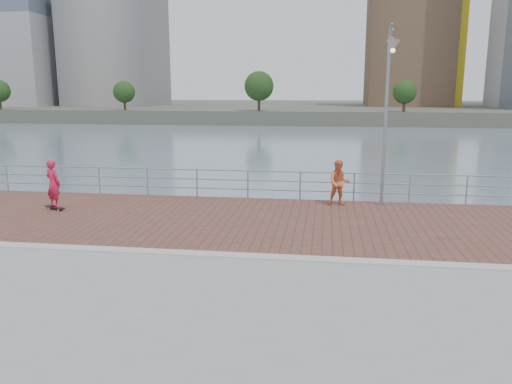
# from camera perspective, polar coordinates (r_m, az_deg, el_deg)

# --- Properties ---
(water) EXTENTS (400.00, 400.00, 0.00)m
(water) POSITION_cam_1_polar(r_m,az_deg,el_deg) (13.66, -1.21, -15.42)
(water) COLOR slate
(water) RESTS_ON ground
(brick_lane) EXTENTS (40.00, 6.80, 0.02)m
(brick_lane) POSITION_cam_1_polar(r_m,az_deg,el_deg) (16.28, 0.78, -3.33)
(brick_lane) COLOR brown
(brick_lane) RESTS_ON seawall
(curb) EXTENTS (40.00, 0.40, 0.06)m
(curb) POSITION_cam_1_polar(r_m,az_deg,el_deg) (12.86, -1.25, -7.34)
(curb) COLOR #B7B5AD
(curb) RESTS_ON seawall
(far_shore) EXTENTS (320.00, 95.00, 2.50)m
(far_shore) POSITION_cam_1_polar(r_m,az_deg,el_deg) (134.61, 7.25, 9.41)
(far_shore) COLOR #4C5142
(far_shore) RESTS_ON ground
(guardrail) EXTENTS (39.06, 0.06, 1.13)m
(guardrail) POSITION_cam_1_polar(r_m,az_deg,el_deg) (19.43, 2.05, 1.18)
(guardrail) COLOR #8C9EA8
(guardrail) RESTS_ON brick_lane
(street_lamp) EXTENTS (0.45, 1.30, 6.12)m
(street_lamp) POSITION_cam_1_polar(r_m,az_deg,el_deg) (18.18, 14.94, 11.68)
(street_lamp) COLOR gray
(street_lamp) RESTS_ON brick_lane
(skateboard) EXTENTS (0.82, 0.51, 0.09)m
(skateboard) POSITION_cam_1_polar(r_m,az_deg,el_deg) (19.14, -21.96, -1.66)
(skateboard) COLOR black
(skateboard) RESTS_ON brick_lane
(skateboarder) EXTENTS (0.73, 0.62, 1.70)m
(skateboarder) POSITION_cam_1_polar(r_m,az_deg,el_deg) (18.97, -22.16, 0.88)
(skateboarder) COLOR #D21C45
(skateboarder) RESTS_ON skateboard
(bystander) EXTENTS (0.84, 0.67, 1.67)m
(bystander) POSITION_cam_1_polar(r_m,az_deg,el_deg) (18.53, 9.48, 1.04)
(bystander) COLOR #E57243
(bystander) RESTS_ON brick_lane
(shoreline_trees) EXTENTS (109.10, 5.20, 6.93)m
(shoreline_trees) POSITION_cam_1_polar(r_m,az_deg,el_deg) (89.80, 0.39, 11.60)
(shoreline_trees) COLOR #473323
(shoreline_trees) RESTS_ON far_shore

